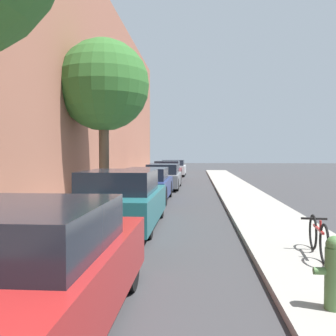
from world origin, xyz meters
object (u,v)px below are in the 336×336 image
parked_car_teal (121,200)px  parked_car_red (24,269)px  parked_car_grey (163,177)px  parked_car_silver (174,168)px  parked_car_navy (147,185)px  parked_car_maroon (168,171)px  fire_hydrant (334,272)px  street_tree_far (104,86)px  bicycle (318,237)px

parked_car_teal → parked_car_red: bearing=-88.7°
parked_car_grey → parked_car_silver: size_ratio=1.11×
parked_car_navy → parked_car_grey: bearing=88.2°
parked_car_grey → parked_car_maroon: (-0.17, 5.19, 0.03)m
parked_car_silver → fire_hydrant: bearing=-82.8°
parked_car_navy → parked_car_maroon: parked_car_maroon is taller
parked_car_silver → street_tree_far: bearing=-96.1°
bicycle → parked_car_maroon: bearing=108.0°
parked_car_maroon → bicycle: 19.06m
parked_car_grey → street_tree_far: street_tree_far is taller
parked_car_red → parked_car_grey: parked_car_red is taller
parked_car_teal → fire_hydrant: (3.40, -5.14, -0.13)m
parked_car_grey → parked_car_red: bearing=-90.0°
parked_car_grey → parked_car_silver: parked_car_silver is taller
parked_car_navy → parked_car_silver: parked_car_silver is taller
parked_car_silver → parked_car_teal: bearing=-90.0°
parked_car_navy → parked_car_maroon: bearing=90.0°
parked_car_teal → parked_car_navy: bearing=90.2°
parked_car_red → street_tree_far: bearing=99.6°
parked_car_maroon → bicycle: size_ratio=2.79×
parked_car_maroon → parked_car_silver: (0.02, 6.00, -0.01)m
parked_car_red → fire_hydrant: (3.26, 0.52, -0.11)m
parked_car_teal → parked_car_grey: parked_car_teal is taller
parked_car_teal → parked_car_silver: size_ratio=1.06×
parked_car_grey → parked_car_silver: bearing=90.7°
parked_car_silver → fire_hydrant: parked_car_silver is taller
fire_hydrant → bicycle: size_ratio=0.53×
parked_car_grey → fire_hydrant: bearing=-78.3°
parked_car_navy → parked_car_maroon: (-0.00, 10.47, 0.02)m
street_tree_far → parked_car_red: bearing=-80.4°
parked_car_navy → bicycle: size_ratio=2.82×
parked_car_navy → street_tree_far: (-1.72, 0.11, 3.84)m
parked_car_red → parked_car_silver: 27.40m
parked_car_maroon → parked_car_silver: bearing=89.8°
bicycle → parked_car_red: bearing=-137.9°
parked_car_grey → street_tree_far: 6.72m
parked_car_silver → fire_hydrant: (3.39, -26.88, -0.10)m
parked_car_teal → fire_hydrant: size_ratio=5.39×
parked_car_teal → fire_hydrant: bearing=-56.6°
parked_car_grey → fire_hydrant: (3.25, -15.69, -0.08)m
parked_car_teal → parked_car_silver: bearing=90.0°
parked_car_teal → parked_car_maroon: bearing=90.1°
parked_car_teal → parked_car_maroon: size_ratio=1.03×
parked_car_navy → parked_car_silver: 16.47m
parked_car_navy → parked_car_maroon: size_ratio=1.01×
parked_car_navy → parked_car_grey: (0.16, 5.29, -0.01)m
parked_car_navy → bicycle: (3.93, -8.18, -0.18)m
parked_car_red → bicycle: bearing=36.1°
parked_car_navy → fire_hydrant: size_ratio=5.32×
street_tree_far → fire_hydrant: street_tree_far is taller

